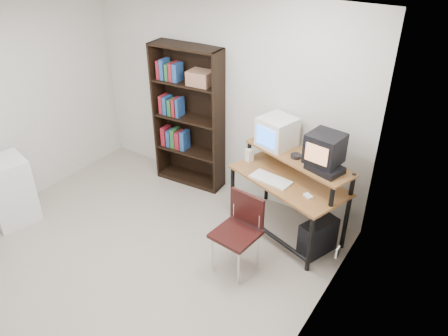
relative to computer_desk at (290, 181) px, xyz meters
The scene contains 18 objects.
floor 2.09m from the computer_desk, 128.23° to the right, with size 4.00×4.00×0.01m, color #A59989.
ceiling 2.73m from the computer_desk, 128.23° to the right, with size 4.00×4.00×0.01m, color white.
back_wall 1.43m from the computer_desk, 159.54° to the left, with size 4.00×0.01×2.60m, color beige.
right_wall 1.83m from the computer_desk, 63.15° to the right, with size 0.01×4.00×2.60m, color beige.
computer_desk is the anchor object (origin of this frame).
crt_monitor 0.58m from the computer_desk, 145.50° to the left, with size 0.46×0.46×0.35m.
vcr 0.50m from the computer_desk, ahead, with size 0.36×0.26×0.08m, color black.
crt_tv 0.62m from the computer_desk, ahead, with size 0.39×0.38×0.32m.
cd_spindle 0.30m from the computer_desk, 71.66° to the left, with size 0.12×0.12×0.05m, color #26262B.
keyboard 0.23m from the computer_desk, 136.31° to the right, with size 0.47×0.21×0.04m, color silver.
mousepad 0.41m from the computer_desk, 37.97° to the right, with size 0.22×0.18×0.01m, color black.
mouse 0.40m from the computer_desk, 35.84° to the right, with size 0.10×0.06×0.03m, color white.
desk_speaker 0.61m from the computer_desk, behind, with size 0.08×0.07×0.17m, color silver.
pc_tower 0.70m from the computer_desk, 20.40° to the right, with size 0.20×0.45×0.42m, color black.
school_chair 0.85m from the computer_desk, 100.98° to the right, with size 0.47×0.47×0.86m.
bookshelf 1.71m from the computer_desk, 169.27° to the left, with size 0.99×0.39×1.94m.
mini_fridge 3.39m from the computer_desk, 150.52° to the right, with size 0.60×0.60×0.83m.
wall_outlet 0.95m from the computer_desk, 27.19° to the right, with size 0.02×0.08×0.12m, color beige.
Camera 1 is at (2.89, -2.38, 3.35)m, focal length 35.00 mm.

